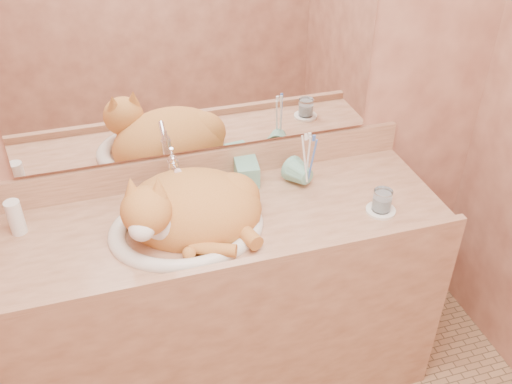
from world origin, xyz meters
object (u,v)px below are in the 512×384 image
object	(u,v)px
cat	(187,207)
vanity_counter	(223,306)
soap_dispenser	(249,169)
water_glass	(382,200)
sink_basin	(185,211)
toothbrush_cup	(308,179)

from	to	relation	value
cat	vanity_counter	bearing A→B (deg)	17.36
soap_dispenser	water_glass	xyz separation A→B (m)	(0.41, -0.26, -0.05)
soap_dispenser	cat	bearing A→B (deg)	-143.06
soap_dispenser	water_glass	bearing A→B (deg)	-25.67
vanity_counter	soap_dispenser	bearing A→B (deg)	43.44
vanity_counter	sink_basin	size ratio (longest dim) A/B	3.10
soap_dispenser	toothbrush_cup	bearing A→B (deg)	-8.08
sink_basin	cat	world-z (taller)	cat
toothbrush_cup	vanity_counter	bearing A→B (deg)	-166.50
vanity_counter	sink_basin	xyz separation A→B (m)	(-0.12, -0.02, 0.51)
cat	toothbrush_cup	xyz separation A→B (m)	(0.47, 0.09, -0.04)
vanity_counter	cat	size ratio (longest dim) A/B	3.39
sink_basin	toothbrush_cup	world-z (taller)	sink_basin
vanity_counter	water_glass	size ratio (longest dim) A/B	20.41
cat	water_glass	distance (m)	0.68
soap_dispenser	toothbrush_cup	world-z (taller)	soap_dispenser
cat	soap_dispenser	distance (m)	0.30
sink_basin	water_glass	size ratio (longest dim) A/B	6.57
water_glass	cat	bearing A→B (deg)	170.34
cat	soap_dispenser	xyz separation A→B (m)	(0.26, 0.15, 0.01)
vanity_counter	soap_dispenser	world-z (taller)	soap_dispenser
toothbrush_cup	cat	bearing A→B (deg)	-168.83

